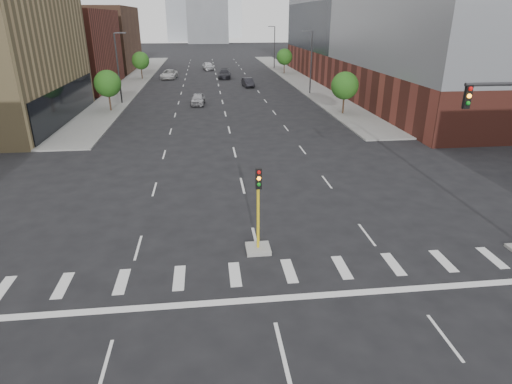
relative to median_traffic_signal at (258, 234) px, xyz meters
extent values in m
cube|color=gray|center=(-15.00, 65.03, -0.90)|extent=(5.00, 92.00, 0.15)
cube|color=gray|center=(15.00, 65.03, -0.90)|extent=(5.00, 92.00, 0.15)
cube|color=brown|center=(-27.50, 57.03, 5.03)|extent=(20.00, 22.00, 12.00)
cube|color=brown|center=(-27.50, 83.03, 5.53)|extent=(20.00, 24.00, 13.00)
cube|color=brown|center=(29.50, 51.03, 1.53)|extent=(24.00, 70.00, 5.00)
cube|color=#999993|center=(0.00, 0.03, -0.87)|extent=(1.20, 1.20, 0.20)
cylinder|color=gold|center=(0.00, 0.03, 0.83)|extent=(0.14, 0.14, 3.20)
cube|color=black|center=(0.00, -0.15, 2.93)|extent=(0.28, 0.18, 1.00)
sphere|color=red|center=(0.00, -0.25, 3.28)|extent=(0.18, 0.18, 0.18)
sphere|color=orange|center=(0.00, -0.25, 2.98)|extent=(0.18, 0.18, 0.18)
sphere|color=#0C7F19|center=(0.00, -0.25, 2.68)|extent=(0.18, 0.18, 0.18)
cube|color=black|center=(8.70, -1.47, 6.73)|extent=(0.28, 0.18, 1.00)
sphere|color=red|center=(8.70, -1.59, 7.08)|extent=(0.18, 0.18, 0.18)
sphere|color=orange|center=(8.70, -1.59, 6.78)|extent=(0.18, 0.18, 0.18)
sphere|color=#0C7F19|center=(8.70, -1.59, 6.48)|extent=(0.18, 0.18, 0.18)
cylinder|color=#2D2D30|center=(13.50, 46.03, 3.53)|extent=(0.20, 0.20, 9.00)
cube|color=#2D2D30|center=(12.70, 46.03, 8.03)|extent=(1.40, 0.22, 0.15)
cylinder|color=#2D2D30|center=(13.50, 81.03, 3.53)|extent=(0.20, 0.20, 9.00)
cube|color=#2D2D30|center=(12.70, 81.03, 8.03)|extent=(1.40, 0.22, 0.15)
cylinder|color=#2D2D30|center=(-13.50, 41.03, 3.53)|extent=(0.20, 0.20, 9.00)
cube|color=#2D2D30|center=(-12.70, 41.03, 8.03)|extent=(1.40, 0.22, 0.15)
cylinder|color=#382619|center=(-14.00, 36.03, 0.05)|extent=(0.20, 0.20, 1.75)
sphere|color=#255216|center=(-14.00, 36.03, 2.43)|extent=(3.20, 3.20, 3.20)
cylinder|color=#382619|center=(-14.00, 66.03, 0.05)|extent=(0.20, 0.20, 1.75)
sphere|color=#255216|center=(-14.00, 66.03, 2.43)|extent=(3.20, 3.20, 3.20)
cylinder|color=#382619|center=(14.00, 31.03, 0.05)|extent=(0.20, 0.20, 1.75)
sphere|color=#255216|center=(14.00, 31.03, 2.43)|extent=(3.20, 3.20, 3.20)
cylinder|color=#382619|center=(14.00, 71.03, 0.05)|extent=(0.20, 0.20, 1.75)
sphere|color=#255216|center=(14.00, 71.03, 2.43)|extent=(3.20, 3.20, 3.20)
imported|color=#A1A1A6|center=(-3.31, 39.31, -0.23)|extent=(2.02, 4.48, 1.49)
imported|color=black|center=(4.87, 54.39, -0.26)|extent=(1.94, 4.46, 1.43)
imported|color=#BBBBBB|center=(-8.99, 66.47, -0.16)|extent=(3.18, 6.08, 1.63)
imported|color=black|center=(1.50, 65.61, -0.16)|extent=(2.69, 5.74, 1.62)
imported|color=silver|center=(-1.46, 80.27, -0.12)|extent=(2.65, 5.25, 1.71)
camera|label=1|loc=(-2.26, -18.49, 9.81)|focal=30.00mm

